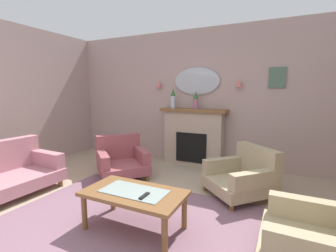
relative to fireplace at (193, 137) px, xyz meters
The scene contains 15 objects.
floor 2.85m from the fireplace, 85.68° to the right, with size 7.24×6.88×0.10m, color tan.
wall_back 0.86m from the fireplace, 46.63° to the left, with size 7.24×0.10×2.76m, color #B29993.
patterned_rug 2.64m from the fireplace, 85.34° to the right, with size 3.20×2.40×0.01m, color #7F5B6B.
fireplace is the anchor object (origin of this frame).
mantel_vase_left 0.91m from the fireplace, behind, with size 0.10×0.10×0.41m.
mantel_vase_centre 0.77m from the fireplace, 29.53° to the right, with size 0.10×0.10×0.35m.
wall_mirror 1.15m from the fireplace, 90.00° to the left, with size 0.96×0.06×0.56m, color #B2BCC6.
wall_sconce_left 1.38m from the fireplace, behind, with size 0.14×0.14×0.14m, color #D17066.
wall_sconce_right 1.38m from the fireplace, ahead, with size 0.14×0.14×0.14m, color #D17066.
framed_picture 1.91m from the fireplace, ahead, with size 0.28×0.03×0.36m, color #4C6B56.
coffee_table 2.55m from the fireplace, 84.74° to the right, with size 1.10×0.60×0.45m.
tv_remote 2.64m from the fireplace, 81.10° to the right, with size 0.04×0.16×0.02m, color black.
armchair_near_fireplace 3.10m from the fireplace, 49.66° to the right, with size 0.83×0.83×0.71m.
armchair_by_coffee_table 1.63m from the fireplace, 43.37° to the right, with size 1.14×1.15×0.71m.
armchair_in_corner 1.54m from the fireplace, 128.04° to the right, with size 1.14×1.14×0.71m.
Camera 1 is at (1.42, -1.80, 1.51)m, focal length 25.53 mm.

